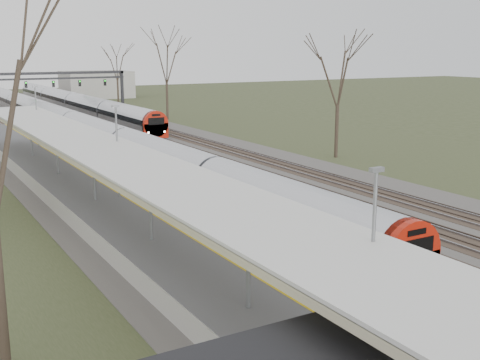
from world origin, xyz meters
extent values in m
cube|color=#474442|center=(0.00, 55.00, 0.05)|extent=(24.00, 160.00, 0.10)
cube|color=#4C3828|center=(-6.00, 55.00, 0.09)|extent=(2.60, 160.00, 0.06)
cube|color=gray|center=(-6.72, 55.00, 0.16)|extent=(0.07, 160.00, 0.12)
cube|color=gray|center=(-5.28, 55.00, 0.16)|extent=(0.07, 160.00, 0.12)
cube|color=#4C3828|center=(-2.50, 55.00, 0.09)|extent=(2.60, 160.00, 0.06)
cube|color=gray|center=(-3.22, 55.00, 0.16)|extent=(0.07, 160.00, 0.12)
cube|color=gray|center=(-1.78, 55.00, 0.16)|extent=(0.07, 160.00, 0.12)
cube|color=#4C3828|center=(1.00, 55.00, 0.09)|extent=(2.60, 160.00, 0.06)
cube|color=gray|center=(0.28, 55.00, 0.16)|extent=(0.07, 160.00, 0.12)
cube|color=gray|center=(1.72, 55.00, 0.16)|extent=(0.07, 160.00, 0.12)
cube|color=#4C3828|center=(4.50, 55.00, 0.09)|extent=(2.60, 160.00, 0.06)
cube|color=gray|center=(3.78, 55.00, 0.16)|extent=(0.07, 160.00, 0.12)
cube|color=gray|center=(5.22, 55.00, 0.16)|extent=(0.07, 160.00, 0.12)
cube|color=#4C3828|center=(8.00, 55.00, 0.09)|extent=(2.60, 160.00, 0.06)
cube|color=gray|center=(7.28, 55.00, 0.16)|extent=(0.07, 160.00, 0.12)
cube|color=gray|center=(8.72, 55.00, 0.16)|extent=(0.07, 160.00, 0.12)
cube|color=#9E9B93|center=(-9.05, 37.50, 0.50)|extent=(3.50, 69.00, 1.00)
cylinder|color=slate|center=(-9.05, 18.00, 2.50)|extent=(0.14, 0.14, 3.00)
cylinder|color=slate|center=(-9.05, 26.00, 2.50)|extent=(0.14, 0.14, 3.00)
cylinder|color=slate|center=(-9.05, 34.00, 2.50)|extent=(0.14, 0.14, 3.00)
cylinder|color=slate|center=(-9.05, 42.00, 2.50)|extent=(0.14, 0.14, 3.00)
cylinder|color=slate|center=(-9.05, 50.00, 2.50)|extent=(0.14, 0.14, 3.00)
cube|color=silver|center=(-9.05, 33.00, 4.05)|extent=(4.10, 50.00, 0.12)
cube|color=#C1B995|center=(-9.05, 33.00, 3.88)|extent=(4.10, 50.00, 0.25)
cube|color=black|center=(10.50, 85.00, 3.00)|extent=(0.35, 0.35, 6.00)
cube|color=black|center=(0.25, 85.00, 5.90)|extent=(21.00, 0.35, 0.35)
cube|color=black|center=(0.25, 85.00, 5.20)|extent=(21.00, 0.25, 0.25)
cube|color=black|center=(-2.50, 84.80, 4.50)|extent=(0.32, 0.22, 0.85)
sphere|color=#0CFF19|center=(-2.50, 84.66, 4.75)|extent=(0.16, 0.16, 0.16)
cube|color=black|center=(1.00, 84.80, 4.50)|extent=(0.32, 0.22, 0.85)
sphere|color=#0CFF19|center=(1.00, 84.66, 4.75)|extent=(0.16, 0.16, 0.16)
cube|color=black|center=(4.50, 84.80, 4.50)|extent=(0.32, 0.22, 0.85)
sphere|color=#0CFF19|center=(4.50, 84.66, 4.75)|extent=(0.16, 0.16, 0.16)
cube|color=black|center=(8.00, 84.80, 4.50)|extent=(0.32, 0.22, 0.85)
sphere|color=#0CFF19|center=(8.00, 84.66, 4.75)|extent=(0.16, 0.16, 0.16)
cylinder|color=#2D231C|center=(-16.00, 20.00, 2.25)|extent=(0.30, 0.30, 4.50)
cylinder|color=#2D231C|center=(14.00, 42.00, 2.25)|extent=(0.30, 0.30, 4.50)
cube|color=#ACAFB7|center=(-2.50, 62.49, 1.10)|extent=(2.55, 90.00, 1.60)
cylinder|color=#ACAFB7|center=(-2.50, 62.49, 1.75)|extent=(2.60, 89.70, 2.60)
cube|color=black|center=(-2.50, 62.49, 1.85)|extent=(2.62, 89.40, 0.55)
cube|color=#AE1909|center=(-2.50, 17.59, 1.05)|extent=(2.55, 0.50, 1.50)
cylinder|color=#AE1909|center=(-2.50, 17.64, 1.75)|extent=(2.60, 0.60, 2.60)
cube|color=black|center=(-2.50, 17.37, 2.05)|extent=(1.70, 0.12, 0.70)
sphere|color=white|center=(-3.35, 17.39, 0.95)|extent=(0.22, 0.22, 0.22)
sphere|color=white|center=(-1.65, 17.39, 0.95)|extent=(0.22, 0.22, 0.22)
cube|color=black|center=(-2.50, 62.49, 0.17)|extent=(1.80, 89.00, 0.35)
cube|color=#ACAFB7|center=(4.50, 88.30, 1.10)|extent=(2.55, 60.00, 1.60)
cylinder|color=#ACAFB7|center=(4.50, 88.30, 1.75)|extent=(2.60, 59.70, 2.60)
cube|color=black|center=(4.50, 88.30, 1.85)|extent=(2.62, 59.40, 0.55)
cube|color=#AE1909|center=(4.50, 58.40, 1.05)|extent=(2.55, 0.50, 1.50)
cylinder|color=#AE1909|center=(4.50, 58.45, 1.75)|extent=(2.60, 0.60, 2.60)
cube|color=black|center=(4.50, 58.18, 2.05)|extent=(1.70, 0.12, 0.70)
sphere|color=white|center=(3.65, 58.20, 0.95)|extent=(0.22, 0.22, 0.22)
sphere|color=white|center=(5.35, 58.20, 0.95)|extent=(0.22, 0.22, 0.22)
cube|color=black|center=(4.50, 88.30, 0.17)|extent=(1.80, 59.00, 0.35)
camera|label=1|loc=(-18.13, 2.94, 8.95)|focal=45.00mm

